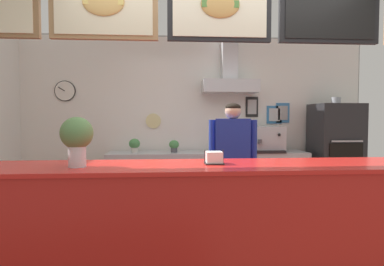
# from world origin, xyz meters

# --- Properties ---
(back_wall_assembly) EXTENTS (5.54, 2.78, 2.71)m
(back_wall_assembly) POSITION_xyz_m (0.02, 2.17, 1.46)
(back_wall_assembly) COLOR gray
(back_wall_assembly) RESTS_ON ground_plane
(service_counter) EXTENTS (4.57, 0.69, 1.05)m
(service_counter) POSITION_xyz_m (0.00, -0.51, 0.53)
(service_counter) COLOR red
(service_counter) RESTS_ON ground_plane
(back_prep_counter) EXTENTS (3.02, 0.56, 0.88)m
(back_prep_counter) POSITION_xyz_m (0.18, 1.97, 0.43)
(back_prep_counter) COLOR #B7BABF
(back_prep_counter) RESTS_ON ground_plane
(pizza_oven) EXTENTS (0.66, 0.66, 1.72)m
(pizza_oven) POSITION_xyz_m (2.15, 1.87, 0.81)
(pizza_oven) COLOR #232326
(pizza_oven) RESTS_ON ground_plane
(shop_worker) EXTENTS (0.55, 0.29, 1.58)m
(shop_worker) POSITION_xyz_m (0.32, 0.75, 0.85)
(shop_worker) COLOR #232328
(shop_worker) RESTS_ON ground_plane
(espresso_machine) EXTENTS (0.59, 0.46, 0.39)m
(espresso_machine) POSITION_xyz_m (1.04, 1.95, 1.07)
(espresso_machine) COLOR #B7BABF
(espresso_machine) RESTS_ON back_prep_counter
(potted_sage) EXTENTS (0.17, 0.17, 0.21)m
(potted_sage) POSITION_xyz_m (-0.93, 1.97, 1.00)
(potted_sage) COLOR beige
(potted_sage) RESTS_ON back_prep_counter
(potted_basil) EXTENTS (0.15, 0.15, 0.19)m
(potted_basil) POSITION_xyz_m (-0.33, 1.95, 0.98)
(potted_basil) COLOR #4C4C51
(potted_basil) RESTS_ON back_prep_counter
(potted_rosemary) EXTENTS (0.21, 0.21, 0.26)m
(potted_rosemary) POSITION_xyz_m (0.66, 1.99, 1.02)
(potted_rosemary) COLOR beige
(potted_rosemary) RESTS_ON back_prep_counter
(basil_vase) EXTENTS (0.23, 0.23, 0.37)m
(basil_vase) POSITION_xyz_m (-1.09, -0.58, 1.26)
(basil_vase) COLOR silver
(basil_vase) RESTS_ON service_counter
(napkin_holder) EXTENTS (0.15, 0.14, 0.11)m
(napkin_holder) POSITION_xyz_m (-0.07, -0.49, 1.09)
(napkin_holder) COLOR #262628
(napkin_holder) RESTS_ON service_counter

